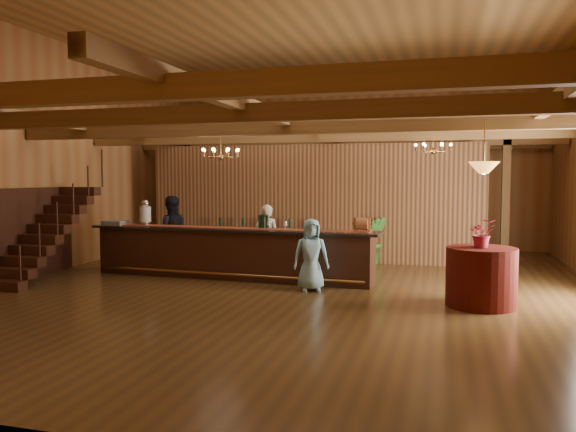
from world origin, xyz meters
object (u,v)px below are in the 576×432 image
(chandelier_left, at_px, (221,153))
(pendant_lamp, at_px, (484,167))
(chandelier_right, at_px, (433,147))
(backbar_shelf, at_px, (266,245))
(guest, at_px, (311,255))
(tasting_bar, at_px, (230,253))
(bartender, at_px, (267,239))
(floor_plant, at_px, (374,240))
(raffle_drum, at_px, (362,224))
(staff_second, at_px, (171,233))
(round_table, at_px, (481,277))
(beverage_dispenser, at_px, (145,213))

(chandelier_left, relative_size, pendant_lamp, 0.89)
(chandelier_right, relative_size, pendant_lamp, 0.89)
(backbar_shelf, bearing_deg, guest, -50.30)
(tasting_bar, relative_size, bartender, 4.17)
(floor_plant, bearing_deg, raffle_drum, -87.71)
(backbar_shelf, distance_m, pendant_lamp, 6.94)
(chandelier_right, height_order, pendant_lamp, same)
(staff_second, distance_m, floor_plant, 5.13)
(raffle_drum, height_order, floor_plant, raffle_drum)
(chandelier_left, xyz_separation_m, floor_plant, (2.79, 3.47, -2.14))
(round_table, relative_size, chandelier_left, 1.49)
(raffle_drum, bearing_deg, chandelier_left, -172.31)
(round_table, xyz_separation_m, guest, (-3.14, 0.51, 0.20))
(tasting_bar, bearing_deg, staff_second, 162.89)
(beverage_dispenser, bearing_deg, chandelier_right, 11.45)
(tasting_bar, relative_size, floor_plant, 5.51)
(staff_second, bearing_deg, backbar_shelf, -160.47)
(tasting_bar, relative_size, chandelier_right, 8.38)
(tasting_bar, height_order, chandelier_left, chandelier_left)
(tasting_bar, distance_m, chandelier_left, 2.26)
(backbar_shelf, height_order, pendant_lamp, pendant_lamp)
(floor_plant, bearing_deg, staff_second, -154.25)
(raffle_drum, distance_m, guest, 1.28)
(round_table, height_order, bartender, bartender)
(pendant_lamp, xyz_separation_m, guest, (-3.14, 0.51, -1.69))
(tasting_bar, distance_m, backbar_shelf, 2.70)
(raffle_drum, height_order, round_table, raffle_drum)
(raffle_drum, relative_size, staff_second, 0.19)
(guest, distance_m, floor_plant, 3.85)
(staff_second, bearing_deg, round_table, 133.63)
(staff_second, bearing_deg, beverage_dispenser, 20.86)
(bartender, bearing_deg, round_table, 153.75)
(pendant_lamp, height_order, guest, pendant_lamp)
(guest, bearing_deg, chandelier_left, 151.73)
(chandelier_right, relative_size, guest, 0.56)
(staff_second, bearing_deg, floor_plant, 175.81)
(floor_plant, bearing_deg, round_table, -61.12)
(pendant_lamp, distance_m, floor_plant, 5.21)
(backbar_shelf, bearing_deg, chandelier_right, -6.24)
(chandelier_left, relative_size, bartender, 0.50)
(floor_plant, bearing_deg, chandelier_left, -128.84)
(raffle_drum, height_order, bartender, bartender)
(round_table, bearing_deg, chandelier_right, 107.42)
(staff_second, bearing_deg, chandelier_right, 157.79)
(chandelier_right, distance_m, bartender, 4.30)
(tasting_bar, xyz_separation_m, floor_plant, (2.83, 2.88, 0.04))
(raffle_drum, relative_size, backbar_shelf, 0.11)
(chandelier_left, distance_m, staff_second, 2.88)
(round_table, relative_size, floor_plant, 0.98)
(guest, bearing_deg, pendant_lamp, -29.08)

